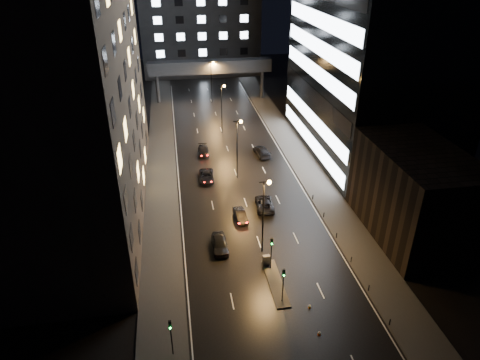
{
  "coord_description": "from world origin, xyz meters",
  "views": [
    {
      "loc": [
        -9.75,
        -34.18,
        33.65
      ],
      "look_at": [
        -0.87,
        19.85,
        4.0
      ],
      "focal_mm": 32.0,
      "sensor_mm": 36.0,
      "label": 1
    }
  ],
  "objects_px": {
    "car_away_d": "(203,151)",
    "car_away_b": "(240,215)",
    "car_toward_b": "(262,151)",
    "car_away_a": "(220,244)",
    "car_away_c": "(206,176)",
    "car_toward_a": "(265,203)",
    "utility_cabinet": "(266,260)"
  },
  "relations": [
    {
      "from": "utility_cabinet",
      "to": "car_away_a",
      "type": "bearing_deg",
      "value": 137.26
    },
    {
      "from": "car_away_a",
      "to": "car_toward_b",
      "type": "height_order",
      "value": "car_away_a"
    },
    {
      "from": "car_away_a",
      "to": "car_away_c",
      "type": "height_order",
      "value": "car_away_a"
    },
    {
      "from": "car_toward_b",
      "to": "utility_cabinet",
      "type": "relative_size",
      "value": 4.04
    },
    {
      "from": "car_toward_a",
      "to": "utility_cabinet",
      "type": "relative_size",
      "value": 3.91
    },
    {
      "from": "car_away_d",
      "to": "car_away_b",
      "type": "bearing_deg",
      "value": -80.7
    },
    {
      "from": "car_away_b",
      "to": "car_toward_a",
      "type": "xyz_separation_m",
      "value": [
        3.99,
        2.39,
        0.08
      ]
    },
    {
      "from": "car_away_d",
      "to": "utility_cabinet",
      "type": "relative_size",
      "value": 3.42
    },
    {
      "from": "car_away_d",
      "to": "car_toward_a",
      "type": "height_order",
      "value": "car_toward_a"
    },
    {
      "from": "car_away_c",
      "to": "car_toward_a",
      "type": "bearing_deg",
      "value": -48.93
    },
    {
      "from": "car_away_a",
      "to": "car_away_b",
      "type": "relative_size",
      "value": 1.19
    },
    {
      "from": "car_away_c",
      "to": "car_toward_b",
      "type": "distance_m",
      "value": 13.57
    },
    {
      "from": "car_toward_a",
      "to": "car_away_c",
      "type": "bearing_deg",
      "value": -47.49
    },
    {
      "from": "car_away_a",
      "to": "utility_cabinet",
      "type": "xyz_separation_m",
      "value": [
        5.09,
        -4.13,
        0.02
      ]
    },
    {
      "from": "car_away_a",
      "to": "car_toward_a",
      "type": "xyz_separation_m",
      "value": [
        7.68,
        8.75,
        -0.07
      ]
    },
    {
      "from": "car_away_c",
      "to": "car_toward_b",
      "type": "xyz_separation_m",
      "value": [
        10.99,
        7.95,
        0.1
      ]
    },
    {
      "from": "utility_cabinet",
      "to": "car_away_c",
      "type": "bearing_deg",
      "value": 98.65
    },
    {
      "from": "car_away_c",
      "to": "car_toward_a",
      "type": "distance_m",
      "value": 12.58
    },
    {
      "from": "car_away_b",
      "to": "car_toward_b",
      "type": "distance_m",
      "value": 21.65
    },
    {
      "from": "car_away_d",
      "to": "car_toward_b",
      "type": "height_order",
      "value": "car_toward_b"
    },
    {
      "from": "car_away_b",
      "to": "utility_cabinet",
      "type": "bearing_deg",
      "value": -87.24
    },
    {
      "from": "car_away_b",
      "to": "car_toward_a",
      "type": "distance_m",
      "value": 4.65
    },
    {
      "from": "car_away_a",
      "to": "car_away_d",
      "type": "distance_m",
      "value": 28.8
    },
    {
      "from": "car_away_c",
      "to": "car_away_b",
      "type": "bearing_deg",
      "value": -69.89
    },
    {
      "from": "car_away_c",
      "to": "car_away_d",
      "type": "xyz_separation_m",
      "value": [
        0.38,
        10.04,
        -0.02
      ]
    },
    {
      "from": "car_away_b",
      "to": "car_toward_a",
      "type": "height_order",
      "value": "car_toward_a"
    },
    {
      "from": "car_away_b",
      "to": "utility_cabinet",
      "type": "relative_size",
      "value": 2.95
    },
    {
      "from": "car_toward_b",
      "to": "car_away_d",
      "type": "bearing_deg",
      "value": -16.33
    },
    {
      "from": "car_away_d",
      "to": "utility_cabinet",
      "type": "height_order",
      "value": "utility_cabinet"
    },
    {
      "from": "car_away_d",
      "to": "car_toward_b",
      "type": "relative_size",
      "value": 0.85
    },
    {
      "from": "car_away_c",
      "to": "car_toward_a",
      "type": "xyz_separation_m",
      "value": [
        7.61,
        -10.01,
        0.04
      ]
    },
    {
      "from": "car_away_a",
      "to": "car_away_c",
      "type": "xyz_separation_m",
      "value": [
        0.07,
        18.76,
        -0.12
      ]
    }
  ]
}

